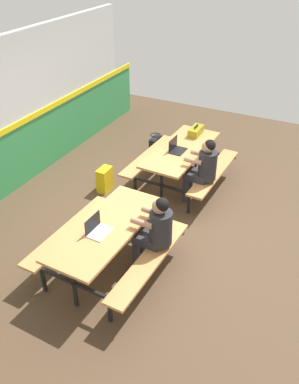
{
  "coord_description": "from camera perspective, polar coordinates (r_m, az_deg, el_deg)",
  "views": [
    {
      "loc": [
        -4.74,
        -2.27,
        4.03
      ],
      "look_at": [
        0.0,
        0.11,
        0.55
      ],
      "focal_mm": 38.38,
      "sensor_mm": 36.0,
      "label": 1
    }
  ],
  "objects": [
    {
      "name": "backpack_dark",
      "position": [
        7.33,
        -6.28,
        1.72
      ],
      "size": [
        0.3,
        0.22,
        0.44
      ],
      "color": "yellow",
      "rests_on": "ground"
    },
    {
      "name": "laptop_dark",
      "position": [
        7.11,
        3.76,
        6.08
      ],
      "size": [
        0.33,
        0.23,
        0.22
      ],
      "color": "black",
      "rests_on": "picnic_table_right"
    },
    {
      "name": "accent_backdrop",
      "position": [
        7.43,
        -18.66,
        9.52
      ],
      "size": [
        8.0,
        0.14,
        2.6
      ],
      "color": "#338C4C",
      "rests_on": "ground"
    },
    {
      "name": "toolbox_grey",
      "position": [
        7.72,
        6.47,
        8.42
      ],
      "size": [
        0.4,
        0.18,
        0.18
      ],
      "color": "olive",
      "rests_on": "picnic_table_right"
    },
    {
      "name": "student_nearer",
      "position": [
        5.35,
        0.82,
        -5.11
      ],
      "size": [
        0.37,
        0.53,
        1.21
      ],
      "color": "#2D2D38",
      "rests_on": "ground"
    },
    {
      "name": "student_further",
      "position": [
        6.76,
        7.42,
        3.53
      ],
      "size": [
        0.37,
        0.53,
        1.21
      ],
      "color": "#2D2D38",
      "rests_on": "ground"
    },
    {
      "name": "picnic_table_left",
      "position": [
        5.46,
        -5.88,
        -6.16
      ],
      "size": [
        1.88,
        1.61,
        0.74
      ],
      "color": "tan",
      "rests_on": "ground"
    },
    {
      "name": "laptop_silver",
      "position": [
        5.26,
        -7.25,
        -5.14
      ],
      "size": [
        0.33,
        0.23,
        0.22
      ],
      "color": "silver",
      "rests_on": "picnic_table_left"
    },
    {
      "name": "tote_bag_bright",
      "position": [
        8.53,
        0.83,
        6.54
      ],
      "size": [
        0.34,
        0.21,
        0.43
      ],
      "color": "black",
      "rests_on": "ground"
    },
    {
      "name": "picnic_table_right",
      "position": [
        7.3,
        4.39,
        4.93
      ],
      "size": [
        1.88,
        1.61,
        0.74
      ],
      "color": "tan",
      "rests_on": "ground"
    },
    {
      "name": "ground_plane",
      "position": [
        6.63,
        0.82,
        -4.28
      ],
      "size": [
        10.0,
        10.0,
        0.02
      ],
      "primitive_type": "cube",
      "color": "#4C3826"
    }
  ]
}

